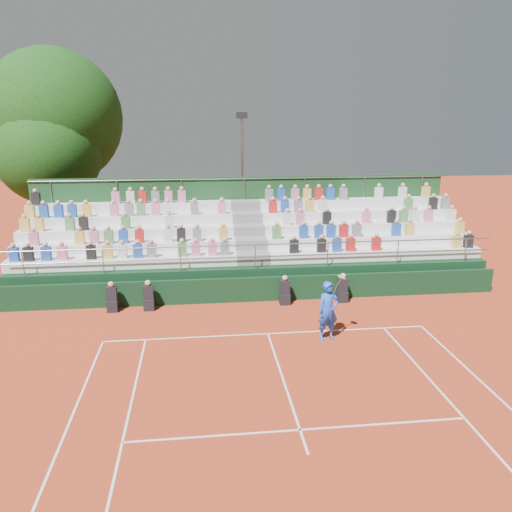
{
  "coord_description": "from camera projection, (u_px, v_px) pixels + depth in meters",
  "views": [
    {
      "loc": [
        -2.22,
        -15.56,
        7.12
      ],
      "look_at": [
        0.0,
        3.5,
        1.8
      ],
      "focal_mm": 35.0,
      "sensor_mm": 36.0,
      "label": 1
    }
  ],
  "objects": [
    {
      "name": "courtside_wall",
      "position": [
        257.0,
        289.0,
        19.97
      ],
      "size": [
        20.0,
        0.15,
        1.0
      ],
      "primitive_type": "cube",
      "color": "black",
      "rests_on": "ground"
    },
    {
      "name": "ground",
      "position": [
        268.0,
        334.0,
        17.04
      ],
      "size": [
        90.0,
        90.0,
        0.0
      ],
      "primitive_type": "plane",
      "color": "#AD391C",
      "rests_on": "ground"
    },
    {
      "name": "floodlight_mast",
      "position": [
        242.0,
        168.0,
        28.07
      ],
      "size": [
        0.6,
        0.25,
        7.44
      ],
      "color": "gray",
      "rests_on": "ground"
    },
    {
      "name": "tree_east",
      "position": [
        54.0,
        118.0,
        27.79
      ],
      "size": [
        7.49,
        7.49,
        10.9
      ],
      "color": "#3C2715",
      "rests_on": "ground"
    },
    {
      "name": "tree_west",
      "position": [
        48.0,
        152.0,
        26.89
      ],
      "size": [
        5.66,
        5.66,
        8.19
      ],
      "color": "#3C2715",
      "rests_on": "ground"
    },
    {
      "name": "grandstand",
      "position": [
        248.0,
        254.0,
        22.91
      ],
      "size": [
        20.0,
        5.2,
        4.4
      ],
      "color": "black",
      "rests_on": "ground"
    },
    {
      "name": "line_officials",
      "position": [
        224.0,
        295.0,
        19.39
      ],
      "size": [
        9.39,
        0.4,
        1.19
      ],
      "color": "black",
      "rests_on": "ground"
    },
    {
      "name": "tennis_player",
      "position": [
        328.0,
        311.0,
        16.4
      ],
      "size": [
        0.94,
        0.62,
        2.22
      ],
      "color": "blue",
      "rests_on": "ground"
    }
  ]
}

